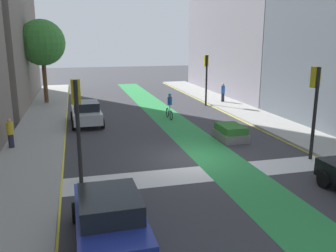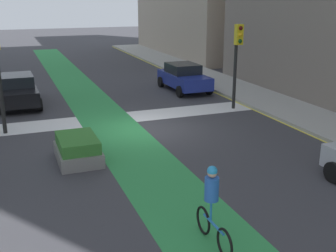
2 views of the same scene
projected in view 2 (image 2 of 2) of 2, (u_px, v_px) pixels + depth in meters
ground_plane at (145, 129)px, 17.98m from camera, size 120.00×120.00×0.00m
bike_lane_paint at (117, 132)px, 17.57m from camera, size 2.40×60.00×0.01m
crosswalk_band at (131, 117)px, 19.77m from camera, size 12.00×1.80×0.01m
sidewalk_left at (293, 111)px, 20.52m from camera, size 3.00×60.00×0.15m
curb_stripe_left at (266, 115)px, 20.03m from camera, size 0.16×60.00×0.01m
traffic_signal_near_left at (237, 50)px, 20.31m from camera, size 0.35×0.52×4.11m
car_blue_left_near at (184, 77)px, 25.01m from camera, size 2.07×4.22×1.57m
car_black_right_near at (17, 90)px, 21.54m from camera, size 2.07×4.23×1.57m
cyclist_in_lane at (212, 204)px, 9.42m from camera, size 0.32×1.73×1.86m
median_planter at (78, 149)px, 14.43m from camera, size 1.39×2.13×0.85m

